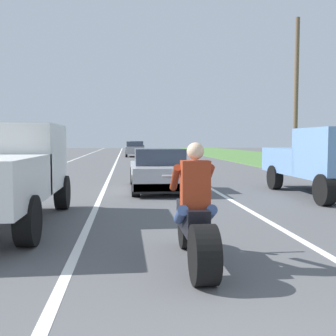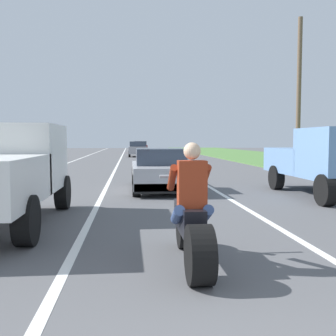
% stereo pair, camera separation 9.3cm
% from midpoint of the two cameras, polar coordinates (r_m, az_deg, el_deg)
% --- Properties ---
extents(lane_stripe_left_solid, '(0.14, 120.00, 0.01)m').
position_cam_midpoint_polar(lane_stripe_left_solid, '(21.72, -17.12, -0.47)').
color(lane_stripe_left_solid, white).
rests_on(lane_stripe_left_solid, ground).
extents(lane_stripe_right_solid, '(0.14, 120.00, 0.01)m').
position_cam_midpoint_polar(lane_stripe_right_solid, '(21.45, 2.07, -0.34)').
color(lane_stripe_right_solid, white).
rests_on(lane_stripe_right_solid, ground).
extents(lane_stripe_centre_dashed, '(0.14, 120.00, 0.01)m').
position_cam_midpoint_polar(lane_stripe_centre_dashed, '(21.28, -7.58, -0.41)').
color(lane_stripe_centre_dashed, white).
rests_on(lane_stripe_centre_dashed, ground).
extents(motorcycle_with_rider, '(0.70, 2.21, 1.62)m').
position_cam_midpoint_polar(motorcycle_with_rider, '(5.13, 3.97, -7.84)').
color(motorcycle_with_rider, black).
rests_on(motorcycle_with_rider, ground).
extents(sports_car_silver, '(1.84, 4.30, 1.37)m').
position_cam_midpoint_polar(sports_car_silver, '(13.10, -0.96, -0.41)').
color(sports_car_silver, '#B7B7BC').
rests_on(sports_car_silver, ground).
extents(pickup_truck_left_lane_white, '(2.02, 4.80, 1.98)m').
position_cam_midpoint_polar(pickup_truck_left_lane_white, '(8.25, -22.63, -0.03)').
color(pickup_truck_left_lane_white, silver).
rests_on(pickup_truck_left_lane_white, ground).
extents(pickup_truck_right_shoulder_light_blue, '(2.02, 4.80, 1.98)m').
position_cam_midpoint_polar(pickup_truck_right_shoulder_light_blue, '(12.53, 21.95, 1.28)').
color(pickup_truck_right_shoulder_light_blue, '#6B93C6').
rests_on(pickup_truck_right_shoulder_light_blue, ground).
extents(utility_pole_roadside, '(0.24, 0.24, 8.12)m').
position_cam_midpoint_polar(utility_pole_roadside, '(22.62, 18.42, 9.98)').
color(utility_pole_roadside, brown).
rests_on(utility_pole_roadside, ground).
extents(distant_car_far_ahead, '(1.80, 4.00, 1.50)m').
position_cam_midpoint_polar(distant_car_far_ahead, '(39.26, -4.33, 2.77)').
color(distant_car_far_ahead, '#99999E').
rests_on(distant_car_far_ahead, ground).
extents(distant_car_further_ahead, '(1.80, 4.00, 1.50)m').
position_cam_midpoint_polar(distant_car_further_ahead, '(50.07, -4.01, 3.05)').
color(distant_car_further_ahead, maroon).
rests_on(distant_car_further_ahead, ground).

